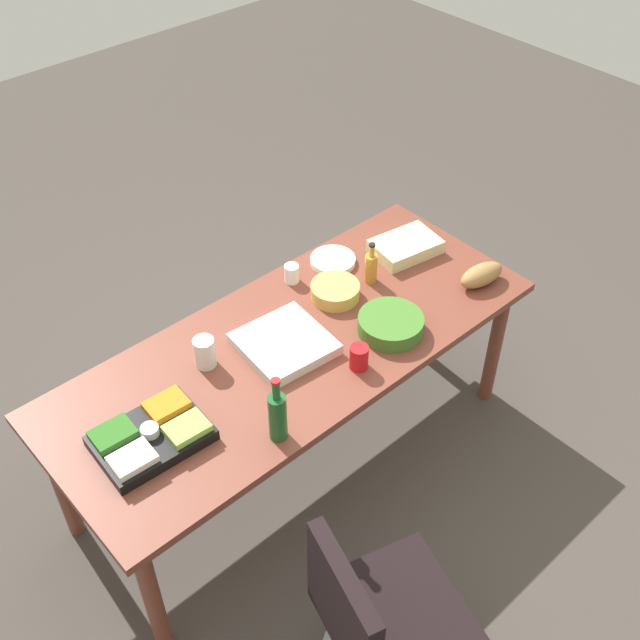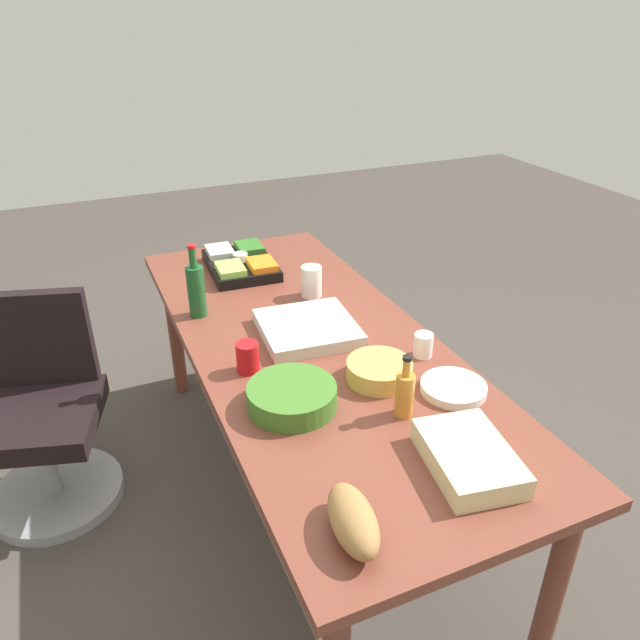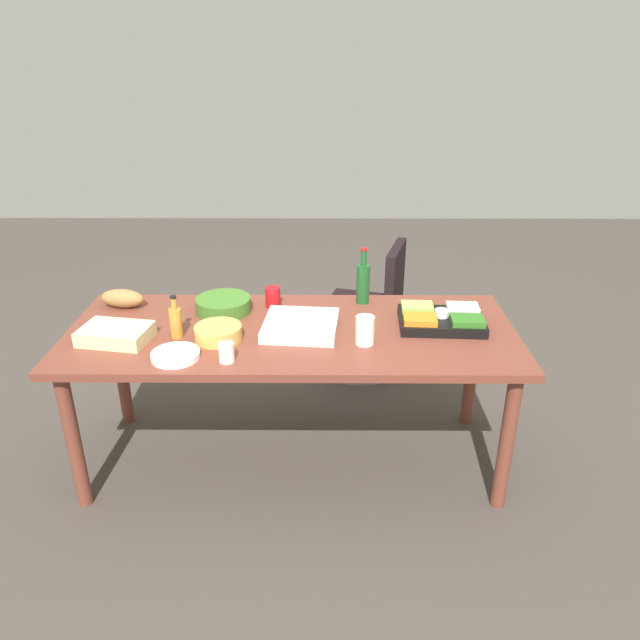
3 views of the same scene
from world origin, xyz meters
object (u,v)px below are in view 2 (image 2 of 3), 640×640
chip_bowl (379,371)px  red_solo_cup (248,357)px  pizza_box (308,328)px  veggie_tray (241,263)px  conference_table (311,357)px  salad_bowl (292,397)px  dressing_bottle (405,393)px  wine_bottle (196,289)px  sheet_cake (469,457)px  paper_cup (423,345)px  mayo_jar (311,281)px  paper_plate_stack (453,388)px  bread_loaf (353,520)px  office_chair (45,427)px

chip_bowl → red_solo_cup: (0.23, 0.40, 0.02)m
pizza_box → veggie_tray: 0.71m
conference_table → red_solo_cup: (-0.11, 0.29, 0.14)m
red_solo_cup → pizza_box: bearing=-61.4°
salad_bowl → dressing_bottle: size_ratio=1.35×
conference_table → pizza_box: size_ratio=6.20×
wine_bottle → sheet_cake: bearing=-158.5°
salad_bowl → wine_bottle: size_ratio=0.93×
conference_table → paper_cup: size_ratio=24.79×
salad_bowl → paper_cup: size_ratio=3.22×
veggie_tray → mayo_jar: bearing=-153.0°
dressing_bottle → chip_bowl: 0.21m
paper_plate_stack → bread_loaf: (-0.41, 0.58, 0.04)m
red_solo_cup → mayo_jar: 0.64m
paper_plate_stack → veggie_tray: bearing=15.6°
paper_cup → red_solo_cup: bearing=75.5°
dressing_bottle → chip_bowl: bearing=-6.8°
veggie_tray → chip_bowl: 1.11m
office_chair → paper_cup: (-0.74, -1.36, 0.48)m
sheet_cake → mayo_jar: mayo_jar is taller
dressing_bottle → mayo_jar: (0.91, -0.07, -0.01)m
veggie_tray → wine_bottle: bearing=141.9°
pizza_box → wine_bottle: wine_bottle is taller
conference_table → dressing_bottle: (-0.55, -0.09, 0.16)m
salad_bowl → wine_bottle: (0.75, 0.13, 0.08)m
conference_table → chip_bowl: (-0.35, -0.11, 0.11)m
salad_bowl → bread_loaf: bread_loaf is taller
pizza_box → red_solo_cup: 0.33m
red_solo_cup → wine_bottle: (0.49, 0.06, 0.06)m
office_chair → sheet_cake: (-1.30, -1.16, 0.47)m
paper_cup → bread_loaf: bearing=136.9°
veggie_tray → pizza_box: bearing=-175.4°
conference_table → wine_bottle: 0.55m
salad_bowl → red_solo_cup: bearing=14.3°
office_chair → wine_bottle: (-0.09, -0.68, 0.55)m
conference_table → salad_bowl: size_ratio=7.69×
chip_bowl → wine_bottle: 0.86m
mayo_jar → bread_loaf: (-1.28, 0.43, -0.02)m
dressing_bottle → mayo_jar: dressing_bottle is taller
conference_table → paper_plate_stack: bearing=-149.3°
sheet_cake → bread_loaf: 0.41m
wine_bottle → bread_loaf: wine_bottle is taller
conference_table → mayo_jar: mayo_jar is taller
veggie_tray → paper_cup: bearing=-159.5°
conference_table → bread_loaf: 0.97m
veggie_tray → mayo_jar: 0.45m
office_chair → bread_loaf: office_chair is taller
wine_bottle → paper_cup: size_ratio=3.45×
conference_table → pizza_box: pizza_box is taller
chip_bowl → bread_loaf: bearing=146.2°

